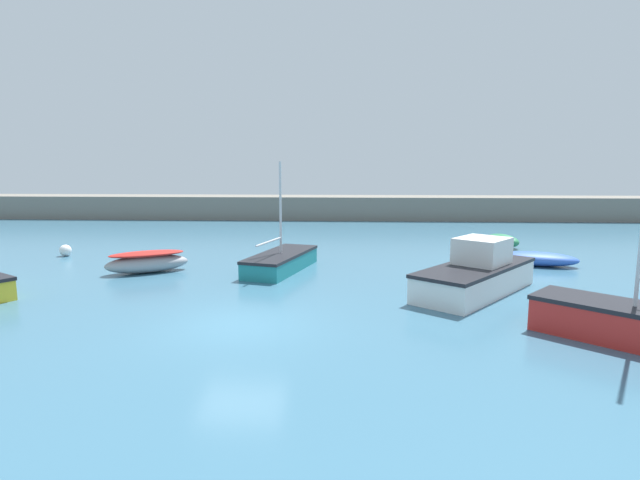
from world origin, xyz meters
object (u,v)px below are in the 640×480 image
(fishing_dinghy_green, at_px, (502,241))
(mooring_buoy_white, at_px, (65,250))
(rowboat_with_red_cover, at_px, (147,262))
(cabin_cruiser_white, at_px, (477,274))
(sailboat_tall_mast, at_px, (633,324))
(sailboat_twin_hulled, at_px, (281,261))
(rowboat_blue_near, at_px, (536,259))

(fishing_dinghy_green, bearing_deg, mooring_buoy_white, -106.73)
(rowboat_with_red_cover, bearing_deg, cabin_cruiser_white, -40.86)
(sailboat_tall_mast, height_order, sailboat_twin_hulled, sailboat_tall_mast)
(cabin_cruiser_white, relative_size, rowboat_with_red_cover, 1.65)
(fishing_dinghy_green, distance_m, mooring_buoy_white, 23.19)
(cabin_cruiser_white, height_order, fishing_dinghy_green, cabin_cruiser_white)
(fishing_dinghy_green, bearing_deg, cabin_cruiser_white, -48.11)
(sailboat_twin_hulled, bearing_deg, cabin_cruiser_white, -98.88)
(cabin_cruiser_white, height_order, sailboat_twin_hulled, sailboat_twin_hulled)
(sailboat_tall_mast, xyz_separation_m, rowboat_with_red_cover, (-15.82, 7.79, -0.07))
(mooring_buoy_white, bearing_deg, cabin_cruiser_white, -18.65)
(sailboat_tall_mast, relative_size, rowboat_with_red_cover, 2.16)
(rowboat_with_red_cover, bearing_deg, sailboat_tall_mast, -55.25)
(cabin_cruiser_white, bearing_deg, rowboat_with_red_cover, -62.50)
(cabin_cruiser_white, bearing_deg, rowboat_blue_near, -178.76)
(rowboat_with_red_cover, distance_m, mooring_buoy_white, 6.68)
(fishing_dinghy_green, height_order, mooring_buoy_white, fishing_dinghy_green)
(mooring_buoy_white, bearing_deg, sailboat_twin_hulled, -14.42)
(rowboat_blue_near, bearing_deg, cabin_cruiser_white, 69.85)
(sailboat_twin_hulled, height_order, mooring_buoy_white, sailboat_twin_hulled)
(sailboat_tall_mast, distance_m, mooring_buoy_white, 24.28)
(sailboat_tall_mast, height_order, fishing_dinghy_green, sailboat_tall_mast)
(rowboat_with_red_cover, xyz_separation_m, fishing_dinghy_green, (17.21, 7.52, -0.10))
(sailboat_tall_mast, bearing_deg, fishing_dinghy_green, -53.15)
(sailboat_tall_mast, relative_size, sailboat_twin_hulled, 1.50)
(sailboat_twin_hulled, relative_size, mooring_buoy_white, 8.87)
(cabin_cruiser_white, relative_size, mooring_buoy_white, 10.17)
(cabin_cruiser_white, bearing_deg, sailboat_twin_hulled, -75.30)
(rowboat_blue_near, distance_m, sailboat_twin_hulled, 11.63)
(rowboat_blue_near, bearing_deg, fishing_dinghy_green, -72.62)
(rowboat_with_red_cover, bearing_deg, rowboat_blue_near, -21.16)
(sailboat_twin_hulled, bearing_deg, sailboat_tall_mast, -114.08)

